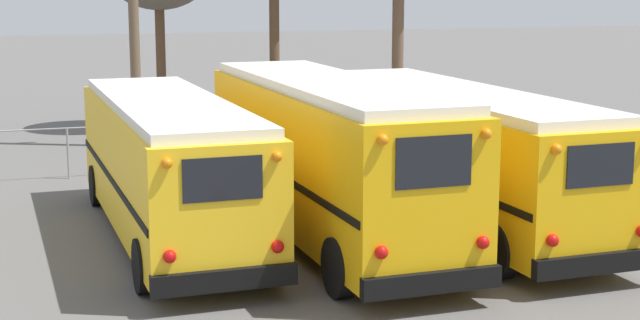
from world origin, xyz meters
The scene contains 6 objects.
ground_plane centered at (0.00, 0.00, 0.00)m, with size 160.00×160.00×0.00m, color #5B5956.
school_bus_0 centered at (-3.12, 0.08, 1.61)m, with size 2.68×9.94×2.95m.
school_bus_1 centered at (0.00, -1.05, 1.83)m, with size 2.71×10.20×3.36m.
school_bus_2 centered at (3.12, -0.67, 1.66)m, with size 2.81×10.72×3.02m.
utility_pole centered at (-2.24, 11.91, 4.70)m, with size 1.80×0.33×9.16m.
fence_line centered at (0.00, 7.17, 0.97)m, with size 14.31×0.06×1.42m.
Camera 1 is at (-6.31, -20.00, 5.38)m, focal length 55.00 mm.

